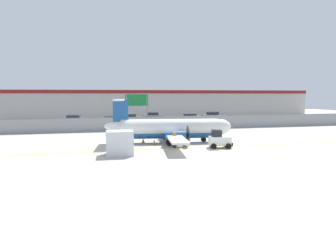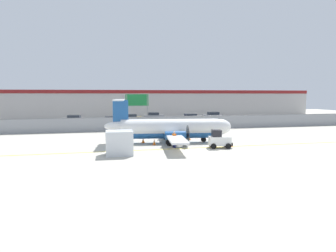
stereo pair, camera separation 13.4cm
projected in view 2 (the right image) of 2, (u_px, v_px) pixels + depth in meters
ground_plane at (192, 148)px, 30.59m from camera, size 140.00×140.00×0.01m
perimeter_fence at (161, 123)px, 45.99m from camera, size 98.00×0.10×2.10m
parking_lot_strip at (149, 123)px, 57.25m from camera, size 98.00×17.00×0.12m
background_building at (137, 103)px, 74.83m from camera, size 91.00×8.10×6.50m
commuter_airplane at (172, 129)px, 33.93m from camera, size 14.48×16.07×4.92m
baggage_tug at (219, 140)px, 30.61m from camera, size 2.49×1.72×1.88m
ground_crew_worker at (174, 139)px, 30.72m from camera, size 0.47×0.50×1.70m
cargo_container at (119, 143)px, 27.07m from camera, size 2.47×2.09×2.20m
traffic_cone_near_left at (189, 137)px, 36.04m from camera, size 0.36×0.36×0.64m
traffic_cone_near_right at (231, 144)px, 31.39m from camera, size 0.36×0.36×0.64m
traffic_cone_far_left at (154, 142)px, 32.47m from camera, size 0.36×0.36×0.64m
traffic_cone_far_right at (143, 140)px, 33.94m from camera, size 0.36×0.36×0.64m
parked_car_0 at (73, 119)px, 54.97m from camera, size 4.38×2.42×1.58m
parked_car_1 at (111, 121)px, 51.94m from camera, size 4.24×2.07×1.58m
parked_car_2 at (131, 118)px, 57.49m from camera, size 4.29×2.18×1.58m
parked_car_3 at (154, 116)px, 63.10m from camera, size 4.28×2.18×1.58m
parked_car_4 at (191, 118)px, 58.60m from camera, size 4.23×2.07×1.58m
parked_car_5 at (213, 116)px, 64.64m from camera, size 4.26×2.12×1.58m
highway_sign at (137, 103)px, 46.71m from camera, size 3.60×0.14×5.50m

